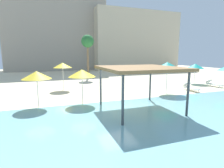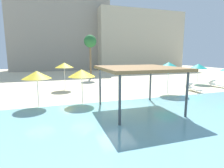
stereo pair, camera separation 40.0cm
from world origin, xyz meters
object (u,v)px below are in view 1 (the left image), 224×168
Objects in this scene: beach_umbrella_yellow_1 at (82,73)px; beach_umbrella_yellow_7 at (63,65)px; shade_pavilion at (140,69)px; palm_tree_0 at (88,42)px; beach_umbrella_teal_6 at (167,66)px; beach_umbrella_teal_3 at (195,66)px; beach_umbrella_yellow_4 at (37,75)px; lounge_chair_0 at (190,87)px; lounge_chair_3 at (213,84)px.

beach_umbrella_yellow_7 is at bearing 98.63° from beach_umbrella_yellow_1.
shade_pavilion is 1.87× the size of beach_umbrella_yellow_1.
beach_umbrella_yellow_1 is 6.23m from beach_umbrella_yellow_7.
palm_tree_0 is at bearing 89.43° from shade_pavilion.
beach_umbrella_teal_6 is at bearing 6.45° from beach_umbrella_yellow_1.
shade_pavilion is 4.31m from beach_umbrella_yellow_1.
beach_umbrella_yellow_7 is (-16.10, 1.40, 0.33)m from beach_umbrella_teal_3.
beach_umbrella_yellow_1 is 0.91× the size of beach_umbrella_yellow_7.
beach_umbrella_yellow_4 is (-18.23, -4.62, 0.03)m from beach_umbrella_teal_3.
palm_tree_0 reaches higher than lounge_chair_0.
shade_pavilion reaches higher than lounge_chair_3.
lounge_chair_3 is 17.76m from palm_tree_0.
beach_umbrella_yellow_1 is at bearing -103.44° from palm_tree_0.
beach_umbrella_teal_6 is (11.14, 0.79, 0.37)m from beach_umbrella_yellow_4.
beach_umbrella_teal_3 is 1.28× the size of lounge_chair_3.
beach_umbrella_yellow_1 is (-3.21, 2.86, -0.41)m from shade_pavilion.
shade_pavilion is at bearing -74.73° from lounge_chair_3.
lounge_chair_0 is (3.16, 0.30, -2.28)m from beach_umbrella_teal_6.
shade_pavilion is 1.70× the size of beach_umbrella_yellow_7.
palm_tree_0 reaches higher than beach_umbrella_teal_3.
beach_umbrella_teal_6 is 1.52× the size of lounge_chair_0.
beach_umbrella_yellow_1 is 15.81m from lounge_chair_3.
beach_umbrella_teal_3 is at bearing 17.39° from beach_umbrella_yellow_1.
shade_pavilion is 2.44× the size of lounge_chair_3.
lounge_chair_3 is 0.30× the size of palm_tree_0.
beach_umbrella_teal_6 is 7.91m from lounge_chair_3.
beach_umbrella_yellow_7 is at bearing -108.06° from lounge_chair_0.
beach_umbrella_yellow_7 is at bearing 70.53° from beach_umbrella_yellow_4.
palm_tree_0 is (3.37, 14.12, 3.20)m from beach_umbrella_yellow_1.
beach_umbrella_yellow_7 reaches higher than beach_umbrella_teal_3.
beach_umbrella_teal_6 reaches higher than beach_umbrella_yellow_4.
beach_umbrella_yellow_4 is 15.74m from palm_tree_0.
lounge_chair_3 is (4.29, 1.03, 0.00)m from lounge_chair_0.
beach_umbrella_yellow_4 is 1.28× the size of lounge_chair_3.
palm_tree_0 reaches higher than beach_umbrella_yellow_1.
shade_pavilion is 6.96m from beach_umbrella_yellow_4.
beach_umbrella_yellow_1 is 1.02× the size of beach_umbrella_yellow_4.
beach_umbrella_teal_3 is 0.85× the size of beach_umbrella_teal_6.
beach_umbrella_yellow_4 is at bearing 177.62° from beach_umbrella_yellow_1.
beach_umbrella_yellow_4 is at bearing -175.97° from beach_umbrella_teal_6.
shade_pavilion is at bearing -147.53° from beach_umbrella_teal_3.
beach_umbrella_teal_6 is 3.91m from lounge_chair_0.
beach_umbrella_teal_6 reaches higher than shade_pavilion.
beach_umbrella_yellow_1 is 1.32× the size of lounge_chair_0.
lounge_chair_0 is (8.03, 4.07, -2.35)m from shade_pavilion.
palm_tree_0 is at bearing -144.62° from lounge_chair_0.
beach_umbrella_teal_3 is 15.41m from palm_tree_0.
lounge_chair_3 is (7.45, 1.33, -2.28)m from beach_umbrella_teal_6.
shade_pavilion is 9.92m from beach_umbrella_yellow_7.
beach_umbrella_teal_6 reaches higher than lounge_chair_3.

